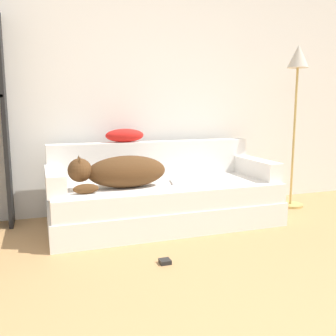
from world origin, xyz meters
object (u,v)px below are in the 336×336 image
floor_lamp (297,82)px  couch (165,203)px  dog (120,172)px  laptop (188,182)px  throw_pillow (125,135)px  power_adapter (165,261)px

floor_lamp → couch: bearing=-174.7°
dog → laptop: size_ratio=2.36×
laptop → throw_pillow: throw_pillow is taller
laptop → throw_pillow: bearing=149.3°
dog → floor_lamp: floor_lamp is taller
throw_pillow → laptop: bearing=-43.6°
dog → floor_lamp: size_ratio=0.49×
throw_pillow → floor_lamp: bearing=-8.0°
power_adapter → dog: bearing=100.7°
throw_pillow → dog: bearing=-107.6°
couch → throw_pillow: size_ratio=5.49×
dog → power_adapter: 0.93m
laptop → floor_lamp: size_ratio=0.21×
dog → floor_lamp: (1.93, 0.23, 0.80)m
laptop → couch: bearing=174.4°
couch → throw_pillow: (-0.28, 0.39, 0.61)m
couch → power_adapter: (-0.29, -0.85, -0.18)m
couch → floor_lamp: bearing=5.3°
couch → power_adapter: 0.92m
dog → throw_pillow: bearing=72.4°
throw_pillow → couch: bearing=-54.6°
dog → power_adapter: bearing=-79.3°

